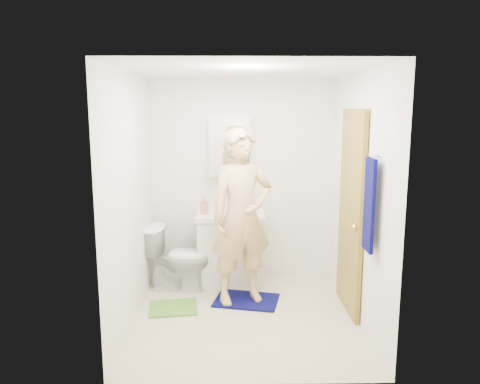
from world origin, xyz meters
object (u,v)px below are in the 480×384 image
Objects in this scene: toilet at (179,257)px; toothbrush_cup at (246,207)px; medicine_cabinet at (230,147)px; soap_dispenser at (204,205)px; man at (242,217)px; vanity_cabinet at (230,250)px; towel at (369,205)px.

toothbrush_cup is (0.78, 0.32, 0.53)m from toilet.
medicine_cabinet is 0.73m from toothbrush_cup.
man reaches higher than soap_dispenser.
toilet is 0.99m from toothbrush_cup.
medicine_cabinet is 0.76m from soap_dispenser.
toilet is (-0.60, -0.18, -0.03)m from vanity_cabinet.
soap_dispenser is (-0.30, -0.26, -0.65)m from medicine_cabinet.
vanity_cabinet is 2.08m from towel.
man is at bearing -94.95° from toothbrush_cup.
toothbrush_cup is at bearing 35.87° from vanity_cabinet.
toothbrush_cup is (-1.00, 1.62, -0.35)m from towel.
toilet is at bearing 130.18° from man.
towel is at bearing -55.39° from medicine_cabinet.
toothbrush_cup is at bearing 121.69° from towel.
toilet is at bearing -153.83° from soap_dispenser.
towel is at bearing -118.52° from toilet.
soap_dispenser is at bearing -138.57° from medicine_cabinet.
man is at bearing -81.68° from medicine_cabinet.
vanity_cabinet reaches higher than toilet.
soap_dispenser is 0.69m from man.
toilet is 6.46× the size of toothbrush_cup.
medicine_cabinet is 0.38× the size of man.
toilet is 1.00m from man.
towel reaches higher than vanity_cabinet.
man is (-1.06, 0.89, -0.31)m from towel.
vanity_cabinet is 0.62m from toilet.
vanity_cabinet is 1.22m from medicine_cabinet.
vanity_cabinet is 6.99× the size of toothbrush_cup.
medicine_cabinet is 0.95× the size of toilet.
medicine_cabinet reaches higher than man.
medicine_cabinet reaches higher than vanity_cabinet.
medicine_cabinet is 1.06m from man.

